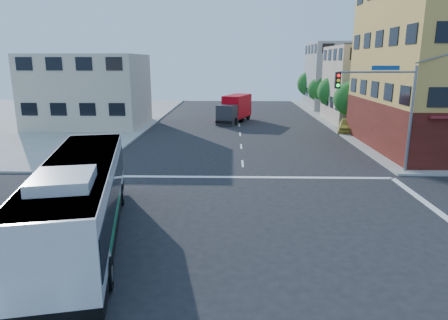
{
  "coord_description": "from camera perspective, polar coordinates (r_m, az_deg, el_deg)",
  "views": [
    {
      "loc": [
        -0.68,
        -15.16,
        7.27
      ],
      "look_at": [
        -1.16,
        4.98,
        2.26
      ],
      "focal_mm": 32.0,
      "sensor_mm": 36.0,
      "label": 1
    }
  ],
  "objects": [
    {
      "name": "building_east_near",
      "position": [
        52.29,
        21.46,
        9.99
      ],
      "size": [
        12.06,
        10.06,
        9.0
      ],
      "color": "#C9B399",
      "rests_on": "ground"
    },
    {
      "name": "ground",
      "position": [
        16.83,
        3.63,
        -11.66
      ],
      "size": [
        120.0,
        120.0,
        0.0
      ],
      "primitive_type": "plane",
      "color": "black",
      "rests_on": "ground"
    },
    {
      "name": "signal_mast_ne",
      "position": [
        27.66,
        22.27,
        8.19
      ],
      "size": [
        7.91,
        1.13,
        8.07
      ],
      "color": "slate",
      "rests_on": "ground"
    },
    {
      "name": "street_tree_b",
      "position": [
        52.73,
        15.4,
        9.65
      ],
      "size": [
        3.8,
        3.8,
        5.79
      ],
      "color": "#361E13",
      "rests_on": "ground"
    },
    {
      "name": "building_east_far",
      "position": [
        65.6,
        17.35,
        11.37
      ],
      "size": [
        12.06,
        10.06,
        10.0
      ],
      "color": "gray",
      "rests_on": "ground"
    },
    {
      "name": "street_tree_c",
      "position": [
        60.53,
        13.58,
        9.97
      ],
      "size": [
        3.4,
        3.4,
        5.29
      ],
      "color": "#361E13",
      "rests_on": "ground"
    },
    {
      "name": "parked_car",
      "position": [
        43.68,
        17.21,
        4.77
      ],
      "size": [
        2.99,
        4.8,
        1.52
      ],
      "primitive_type": "imported",
      "rotation": [
        0.0,
        0.0,
        -0.29
      ],
      "color": "gold",
      "rests_on": "ground"
    },
    {
      "name": "street_tree_d",
      "position": [
        68.34,
        12.21,
        10.81
      ],
      "size": [
        4.0,
        4.0,
        6.03
      ],
      "color": "#361E13",
      "rests_on": "ground"
    },
    {
      "name": "street_tree_a",
      "position": [
        45.04,
        17.8,
        8.62
      ],
      "size": [
        3.6,
        3.6,
        5.53
      ],
      "color": "#361E13",
      "rests_on": "ground"
    },
    {
      "name": "transit_bus",
      "position": [
        17.29,
        -19.7,
        -5.23
      ],
      "size": [
        5.4,
        12.91,
        3.74
      ],
      "rotation": [
        0.0,
        0.0,
        0.22
      ],
      "color": "black",
      "rests_on": "ground"
    },
    {
      "name": "box_truck",
      "position": [
        48.91,
        1.52,
        7.26
      ],
      "size": [
        4.41,
        7.43,
        3.22
      ],
      "rotation": [
        0.0,
        0.0,
        -0.35
      ],
      "color": "#28292E",
      "rests_on": "ground"
    },
    {
      "name": "building_west",
      "position": [
        48.12,
        -18.73,
        9.35
      ],
      "size": [
        12.06,
        10.06,
        8.0
      ],
      "color": "beige",
      "rests_on": "ground"
    }
  ]
}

